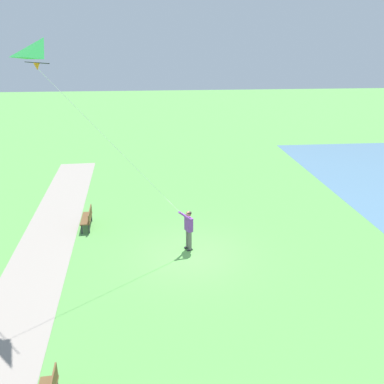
% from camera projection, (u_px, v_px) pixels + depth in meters
% --- Properties ---
extents(ground_plane, '(120.00, 120.00, 0.00)m').
position_uv_depth(ground_plane, '(191.00, 254.00, 16.87)').
color(ground_plane, '#569947').
extents(walkway_path, '(4.08, 32.08, 0.02)m').
position_uv_depth(walkway_path, '(28.00, 289.00, 14.47)').
color(walkway_path, gray).
rests_on(walkway_path, ground).
extents(person_kite_flyer, '(0.63, 0.49, 1.83)m').
position_uv_depth(person_kite_flyer, '(188.00, 227.00, 16.92)').
color(person_kite_flyer, '#232328').
rests_on(person_kite_flyer, ground).
extents(flying_kite, '(5.00, 2.44, 6.52)m').
position_uv_depth(flying_kite, '(46.00, 56.00, 12.52)').
color(flying_kite, green).
extents(park_bench_near_walkway, '(0.52, 1.52, 0.88)m').
position_uv_depth(park_bench_near_walkway, '(88.00, 217.00, 19.16)').
color(park_bench_near_walkway, brown).
rests_on(park_bench_near_walkway, ground).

